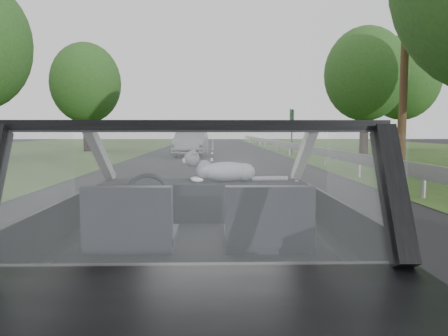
{
  "coord_description": "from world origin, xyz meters",
  "views": [
    {
      "loc": [
        0.08,
        -2.83,
        1.4
      ],
      "look_at": [
        0.16,
        0.53,
        1.11
      ],
      "focal_mm": 35.0,
      "sensor_mm": 36.0,
      "label": 1
    }
  ],
  "objects_px": {
    "cat": "(226,170)",
    "highway_sign": "(292,131)",
    "utility_pole": "(405,53)",
    "other_car": "(191,142)",
    "subject_car": "(201,234)"
  },
  "relations": [
    {
      "from": "highway_sign",
      "to": "utility_pole",
      "type": "bearing_deg",
      "value": -61.53
    },
    {
      "from": "cat",
      "to": "utility_pole",
      "type": "bearing_deg",
      "value": 51.04
    },
    {
      "from": "cat",
      "to": "subject_car",
      "type": "bearing_deg",
      "value": -116.48
    },
    {
      "from": "cat",
      "to": "other_car",
      "type": "distance_m",
      "value": 20.63
    },
    {
      "from": "other_car",
      "to": "utility_pole",
      "type": "relative_size",
      "value": 0.58
    },
    {
      "from": "subject_car",
      "to": "utility_pole",
      "type": "distance_m",
      "value": 13.4
    },
    {
      "from": "cat",
      "to": "highway_sign",
      "type": "relative_size",
      "value": 0.22
    },
    {
      "from": "cat",
      "to": "highway_sign",
      "type": "xyz_separation_m",
      "value": [
        4.72,
        23.37,
        0.26
      ]
    },
    {
      "from": "highway_sign",
      "to": "utility_pole",
      "type": "distance_m",
      "value": 12.91
    },
    {
      "from": "utility_pole",
      "to": "subject_car",
      "type": "bearing_deg",
      "value": -118.86
    },
    {
      "from": "highway_sign",
      "to": "utility_pole",
      "type": "xyz_separation_m",
      "value": [
        1.38,
        -12.58,
        2.57
      ]
    },
    {
      "from": "cat",
      "to": "utility_pole",
      "type": "distance_m",
      "value": 12.72
    },
    {
      "from": "other_car",
      "to": "highway_sign",
      "type": "distance_m",
      "value": 6.68
    },
    {
      "from": "cat",
      "to": "highway_sign",
      "type": "distance_m",
      "value": 23.84
    },
    {
      "from": "highway_sign",
      "to": "other_car",
      "type": "bearing_deg",
      "value": -133.02
    }
  ]
}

